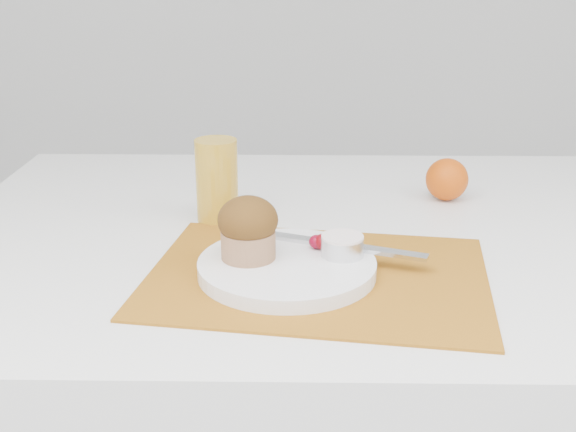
{
  "coord_description": "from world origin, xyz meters",
  "views": [
    {
      "loc": [
        -0.08,
        -0.93,
        1.13
      ],
      "look_at": [
        -0.1,
        -0.04,
        0.8
      ],
      "focal_mm": 45.0,
      "sensor_mm": 36.0,
      "label": 1
    }
  ],
  "objects_px": {
    "plate": "(287,267)",
    "muffin": "(248,228)",
    "orange": "(447,179)",
    "juice_glass": "(217,181)"
  },
  "relations": [
    {
      "from": "plate",
      "to": "juice_glass",
      "type": "bearing_deg",
      "value": 118.4
    },
    {
      "from": "plate",
      "to": "muffin",
      "type": "relative_size",
      "value": 2.78
    },
    {
      "from": "plate",
      "to": "juice_glass",
      "type": "distance_m",
      "value": 0.23
    },
    {
      "from": "orange",
      "to": "juice_glass",
      "type": "xyz_separation_m",
      "value": [
        -0.36,
        -0.1,
        0.03
      ]
    },
    {
      "from": "plate",
      "to": "muffin",
      "type": "distance_m",
      "value": 0.07
    },
    {
      "from": "juice_glass",
      "to": "muffin",
      "type": "relative_size",
      "value": 1.57
    },
    {
      "from": "orange",
      "to": "juice_glass",
      "type": "height_order",
      "value": "juice_glass"
    },
    {
      "from": "orange",
      "to": "muffin",
      "type": "relative_size",
      "value": 0.86
    },
    {
      "from": "orange",
      "to": "muffin",
      "type": "distance_m",
      "value": 0.42
    },
    {
      "from": "plate",
      "to": "orange",
      "type": "height_order",
      "value": "orange"
    }
  ]
}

